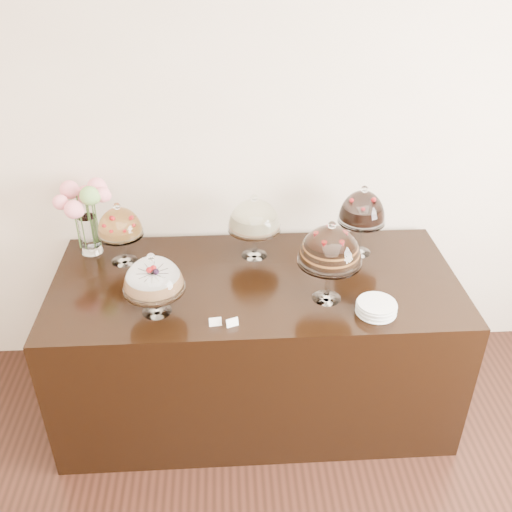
{
  "coord_description": "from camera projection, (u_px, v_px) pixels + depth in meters",
  "views": [
    {
      "loc": [
        -0.39,
        -0.11,
        2.63
      ],
      "look_at": [
        -0.24,
        2.4,
        1.08
      ],
      "focal_mm": 40.0,
      "sensor_mm": 36.0,
      "label": 1
    }
  ],
  "objects": [
    {
      "name": "price_card_extra",
      "position": [
        232.0,
        322.0,
        2.74
      ],
      "size": [
        0.06,
        0.04,
        0.04
      ],
      "primitive_type": "cube",
      "rotation": [
        -0.21,
        0.0,
        0.36
      ],
      "color": "white",
      "rests_on": "display_counter"
    },
    {
      "name": "plate_stack",
      "position": [
        376.0,
        308.0,
        2.82
      ],
      "size": [
        0.2,
        0.2,
        0.06
      ],
      "color": "silver",
      "rests_on": "display_counter"
    },
    {
      "name": "price_card_right",
      "position": [
        375.0,
        320.0,
        2.76
      ],
      "size": [
        0.06,
        0.03,
        0.04
      ],
      "primitive_type": "cube",
      "rotation": [
        -0.21,
        0.0,
        -0.26
      ],
      "color": "white",
      "rests_on": "display_counter"
    },
    {
      "name": "display_counter",
      "position": [
        255.0,
        343.0,
        3.33
      ],
      "size": [
        2.2,
        1.0,
        0.9
      ],
      "primitive_type": "cube",
      "color": "black",
      "rests_on": "ground"
    },
    {
      "name": "flower_vase",
      "position": [
        85.0,
        206.0,
        3.2
      ],
      "size": [
        0.31,
        0.31,
        0.43
      ],
      "color": "white",
      "rests_on": "display_counter"
    },
    {
      "name": "cake_stand_cheesecake",
      "position": [
        254.0,
        217.0,
        3.18
      ],
      "size": [
        0.3,
        0.3,
        0.38
      ],
      "color": "white",
      "rests_on": "display_counter"
    },
    {
      "name": "price_card_left",
      "position": [
        215.0,
        322.0,
        2.74
      ],
      "size": [
        0.06,
        0.02,
        0.04
      ],
      "primitive_type": "cube",
      "rotation": [
        -0.21,
        0.0,
        0.11
      ],
      "color": "white",
      "rests_on": "display_counter"
    },
    {
      "name": "wall_back",
      "position": [
        292.0,
        137.0,
        3.26
      ],
      "size": [
        5.0,
        0.04,
        3.0
      ],
      "primitive_type": "cube",
      "color": "beige",
      "rests_on": "ground"
    },
    {
      "name": "cake_stand_dark_choco",
      "position": [
        362.0,
        210.0,
        3.19
      ],
      "size": [
        0.27,
        0.27,
        0.42
      ],
      "color": "white",
      "rests_on": "display_counter"
    },
    {
      "name": "cake_stand_sugar_sponge",
      "position": [
        153.0,
        277.0,
        2.74
      ],
      "size": [
        0.3,
        0.3,
        0.34
      ],
      "color": "white",
      "rests_on": "display_counter"
    },
    {
      "name": "cake_stand_fruit_tart",
      "position": [
        120.0,
        225.0,
        3.13
      ],
      "size": [
        0.25,
        0.25,
        0.37
      ],
      "color": "white",
      "rests_on": "display_counter"
    },
    {
      "name": "cake_stand_choco_layer",
      "position": [
        330.0,
        248.0,
        2.79
      ],
      "size": [
        0.32,
        0.32,
        0.45
      ],
      "color": "white",
      "rests_on": "display_counter"
    }
  ]
}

